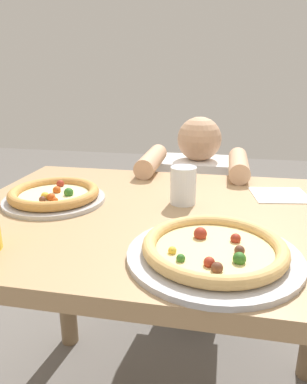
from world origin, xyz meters
TOP-DOWN VIEW (x-y plane):
  - dining_table at (0.00, 0.00)m, footprint 1.12×0.79m
  - pizza_near at (0.11, -0.22)m, footprint 0.34×0.34m
  - pizza_far at (-0.34, 0.02)m, footprint 0.28×0.28m
  - water_cup_clear at (0.02, 0.08)m, footprint 0.07×0.07m
  - paper_napkin at (0.29, 0.20)m, footprint 0.18×0.17m
  - diner_seated at (0.02, 0.64)m, footprint 0.39×0.51m

SIDE VIEW (x-z plane):
  - diner_seated at x=0.02m, z-range -0.03..0.89m
  - dining_table at x=0.00m, z-range 0.25..1.00m
  - paper_napkin at x=0.29m, z-range 0.75..0.75m
  - pizza_near at x=0.11m, z-range 0.75..0.79m
  - pizza_far at x=-0.34m, z-range 0.75..0.79m
  - water_cup_clear at x=0.02m, z-range 0.75..0.86m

